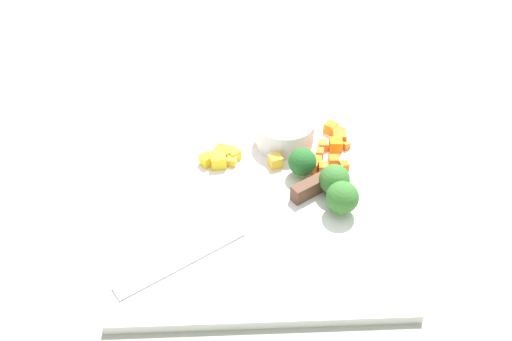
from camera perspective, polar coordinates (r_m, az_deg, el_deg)
name	(u,v)px	position (r m, az deg, el deg)	size (l,w,h in m)	color
ground_plane	(256,183)	(0.73, 0.00, -1.30)	(4.00, 4.00, 0.00)	gray
cutting_board	(256,179)	(0.72, 0.00, -0.95)	(0.44, 0.33, 0.01)	white
prep_bowl	(285,132)	(0.76, 3.03, 4.05)	(0.08, 0.08, 0.04)	white
chef_knife	(273,209)	(0.66, 1.79, -4.04)	(0.18, 0.26, 0.02)	silver
carrot_dice_0	(323,145)	(0.76, 7.06, 2.65)	(0.01, 0.01, 0.01)	orange
carrot_dice_1	(312,166)	(0.72, 5.87, 0.50)	(0.02, 0.02, 0.02)	orange
carrot_dice_2	(331,128)	(0.79, 7.83, 4.46)	(0.02, 0.02, 0.01)	orange
carrot_dice_3	(344,166)	(0.73, 9.24, 0.48)	(0.01, 0.01, 0.01)	orange
carrot_dice_4	(336,145)	(0.76, 8.37, 2.68)	(0.02, 0.02, 0.02)	orange
carrot_dice_5	(339,138)	(0.78, 8.73, 3.43)	(0.02, 0.02, 0.02)	orange
carrot_dice_6	(323,168)	(0.73, 7.08, 0.28)	(0.01, 0.01, 0.01)	orange
carrot_dice_7	(320,153)	(0.75, 6.69, 1.82)	(0.01, 0.01, 0.01)	orange
carrot_dice_8	(316,162)	(0.73, 6.34, 0.92)	(0.02, 0.01, 0.01)	orange
carrot_dice_9	(338,133)	(0.79, 8.60, 3.93)	(0.01, 0.02, 0.01)	orange
carrot_dice_10	(334,160)	(0.74, 8.15, 1.06)	(0.01, 0.01, 0.01)	orange
carrot_dice_11	(345,145)	(0.77, 9.37, 2.67)	(0.01, 0.01, 0.01)	orange
carrot_dice_12	(303,165)	(0.73, 4.95, 0.63)	(0.02, 0.02, 0.02)	orange
pepper_dice_0	(207,160)	(0.73, -5.20, 1.12)	(0.02, 0.02, 0.02)	yellow
pepper_dice_1	(275,161)	(0.73, 2.06, 0.99)	(0.02, 0.02, 0.02)	yellow
pepper_dice_2	(234,154)	(0.74, -2.36, 1.74)	(0.02, 0.02, 0.01)	yellow
pepper_dice_3	(223,153)	(0.74, -3.48, 1.88)	(0.02, 0.02, 0.02)	yellow
pepper_dice_4	(218,160)	(0.73, -4.00, 1.09)	(0.02, 0.02, 0.02)	yellow
pepper_dice_5	(231,161)	(0.73, -2.61, 0.99)	(0.01, 0.01, 0.01)	yellow
broccoli_floret_0	(302,162)	(0.71, 4.89, 0.84)	(0.04, 0.04, 0.04)	#87C061
broccoli_floret_1	(334,180)	(0.69, 8.23, -0.97)	(0.04, 0.04, 0.04)	#8AB867
broccoli_floret_2	(342,198)	(0.66, 9.05, -2.85)	(0.04, 0.04, 0.04)	#84B75F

